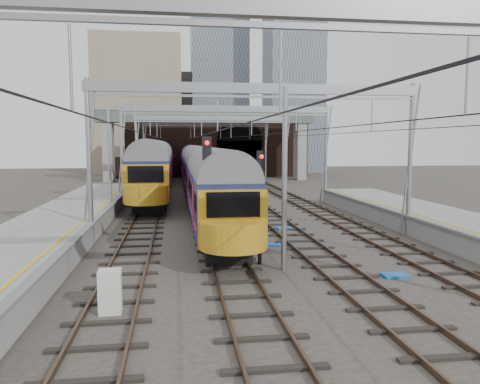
{
  "coord_description": "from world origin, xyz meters",
  "views": [
    {
      "loc": [
        -4.09,
        -15.25,
        4.91
      ],
      "look_at": [
        -0.82,
        8.43,
        2.4
      ],
      "focal_mm": 35.0,
      "sensor_mm": 36.0,
      "label": 1
    }
  ],
  "objects": [
    {
      "name": "signal_near_centre",
      "position": [
        -0.74,
        3.04,
        2.93
      ],
      "size": [
        0.34,
        0.46,
        4.61
      ],
      "rotation": [
        0.0,
        0.0,
        -0.08
      ],
      "color": "black",
      "rests_on": "ground"
    },
    {
      "name": "overbridge",
      "position": [
        0.0,
        46.0,
        7.27
      ],
      "size": [
        28.0,
        3.0,
        9.25
      ],
      "color": "gray",
      "rests_on": "ground"
    },
    {
      "name": "equip_cover_c",
      "position": [
        3.86,
        0.59,
        0.05
      ],
      "size": [
        0.94,
        0.67,
        0.11
      ],
      "primitive_type": "cube",
      "rotation": [
        0.0,
        0.0,
        0.02
      ],
      "color": "#175BAF",
      "rests_on": "ground"
    },
    {
      "name": "ground",
      "position": [
        0.0,
        0.0,
        0.0
      ],
      "size": [
        160.0,
        160.0,
        0.0
      ],
      "primitive_type": "plane",
      "color": "#38332D",
      "rests_on": "ground"
    },
    {
      "name": "tracks",
      "position": [
        0.0,
        15.0,
        0.02
      ],
      "size": [
        14.4,
        80.0,
        0.22
      ],
      "color": "#4C3828",
      "rests_on": "ground"
    },
    {
      "name": "relay_cabinet",
      "position": [
        -6.02,
        -1.75,
        0.64
      ],
      "size": [
        0.66,
        0.56,
        1.28
      ],
      "primitive_type": "cube",
      "rotation": [
        0.0,
        0.0,
        0.04
      ],
      "color": "silver",
      "rests_on": "ground"
    },
    {
      "name": "platform_left",
      "position": [
        -10.18,
        2.5,
        0.55
      ],
      "size": [
        4.32,
        55.0,
        1.12
      ],
      "color": "gray",
      "rests_on": "ground"
    },
    {
      "name": "retaining_wall",
      "position": [
        1.4,
        51.93,
        4.33
      ],
      "size": [
        28.0,
        2.75,
        9.0
      ],
      "color": "black",
      "rests_on": "ground"
    },
    {
      "name": "train_second",
      "position": [
        -6.0,
        42.08,
        2.66
      ],
      "size": [
        3.08,
        53.4,
        5.21
      ],
      "color": "black",
      "rests_on": "ground"
    },
    {
      "name": "city_skyline",
      "position": [
        2.73,
        70.48,
        17.09
      ],
      "size": [
        37.5,
        27.5,
        60.0
      ],
      "color": "tan",
      "rests_on": "ground"
    },
    {
      "name": "signal_near_left",
      "position": [
        -2.84,
        3.63,
        3.24
      ],
      "size": [
        0.37,
        0.48,
        5.18
      ],
      "rotation": [
        0.0,
        0.0,
        0.04
      ],
      "color": "black",
      "rests_on": "ground"
    },
    {
      "name": "train_main",
      "position": [
        -2.0,
        32.77,
        2.42
      ],
      "size": [
        2.69,
        62.17,
        4.66
      ],
      "color": "black",
      "rests_on": "ground"
    },
    {
      "name": "equip_cover_a",
      "position": [
        0.53,
        6.38,
        0.04
      ],
      "size": [
        0.87,
        0.75,
        0.09
      ],
      "primitive_type": "cube",
      "rotation": [
        0.0,
        0.0,
        -0.36
      ],
      "color": "#175BAF",
      "rests_on": "ground"
    },
    {
      "name": "equip_cover_b",
      "position": [
        1.98,
        10.47,
        0.05
      ],
      "size": [
        1.06,
        0.86,
        0.11
      ],
      "primitive_type": "cube",
      "rotation": [
        0.0,
        0.0,
        0.26
      ],
      "color": "#175BAF",
      "rests_on": "ground"
    },
    {
      "name": "overhead_line",
      "position": [
        0.0,
        21.49,
        6.57
      ],
      "size": [
        16.8,
        80.0,
        8.0
      ],
      "color": "gray",
      "rests_on": "ground"
    }
  ]
}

